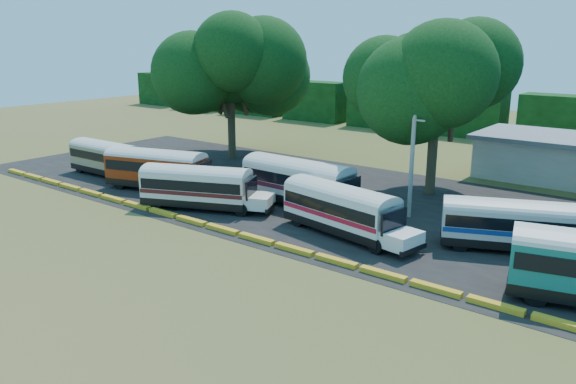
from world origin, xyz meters
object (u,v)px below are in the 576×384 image
Objects in this scene: bus_cream_west at (199,185)px; tree_west at (230,61)px; bus_beige at (107,156)px; bus_red at (159,167)px; bus_white_red at (342,207)px.

tree_west is (-10.93, 15.19, 8.32)m from bus_cream_west.
bus_red is (7.82, -0.38, 0.16)m from bus_beige.
bus_red reaches higher than bus_cream_west.
bus_beige is 0.90× the size of bus_red.
bus_beige is 0.95× the size of bus_white_red.
bus_cream_west is at bearing -8.99° from bus_beige.
bus_cream_west is 20.47m from tree_west.
bus_red is at bearing -3.42° from bus_beige.
bus_red is 1.05× the size of bus_white_red.
tree_west is at bearing 90.91° from bus_red.
bus_white_red is (26.11, -0.47, 0.03)m from bus_beige.
bus_cream_west is at bearing -161.63° from bus_white_red.
bus_cream_west is at bearing -54.27° from tree_west.
bus_white_red is at bearing -1.65° from bus_beige.
bus_white_red is 27.54m from tree_west.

